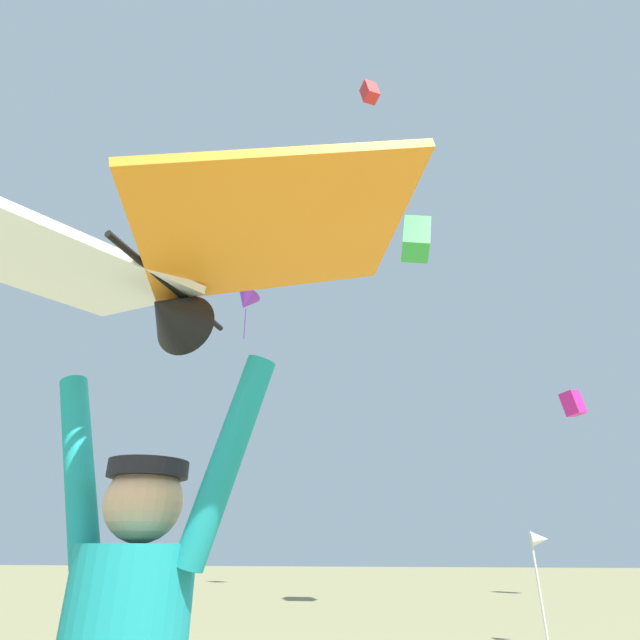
{
  "coord_description": "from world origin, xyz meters",
  "views": [
    {
      "loc": [
        0.68,
        -1.33,
        1.36
      ],
      "look_at": [
        -0.15,
        2.89,
        3.36
      ],
      "focal_mm": 28.04,
      "sensor_mm": 36.0,
      "label": 1
    }
  ],
  "objects_px": {
    "distant_kite_purple_overhead_distant": "(246,301)",
    "distant_kite_magenta_high_right": "(573,403)",
    "held_stunt_kite": "(163,267)",
    "distant_kite_green_low_right": "(416,239)",
    "marker_flag": "(540,546)",
    "distant_kite_red_high_left": "(370,92)"
  },
  "relations": [
    {
      "from": "held_stunt_kite",
      "to": "distant_kite_magenta_high_right",
      "type": "height_order",
      "value": "distant_kite_magenta_high_right"
    },
    {
      "from": "distant_kite_red_high_left",
      "to": "marker_flag",
      "type": "height_order",
      "value": "distant_kite_red_high_left"
    },
    {
      "from": "distant_kite_purple_overhead_distant",
      "to": "distant_kite_magenta_high_right",
      "type": "distance_m",
      "value": 15.83
    },
    {
      "from": "distant_kite_magenta_high_right",
      "to": "distant_kite_green_low_right",
      "type": "xyz_separation_m",
      "value": [
        -5.31,
        -6.27,
        3.81
      ]
    },
    {
      "from": "distant_kite_purple_overhead_distant",
      "to": "distant_kite_magenta_high_right",
      "type": "bearing_deg",
      "value": -10.15
    },
    {
      "from": "distant_kite_red_high_left",
      "to": "distant_kite_green_low_right",
      "type": "height_order",
      "value": "distant_kite_red_high_left"
    },
    {
      "from": "distant_kite_purple_overhead_distant",
      "to": "distant_kite_red_high_left",
      "type": "relative_size",
      "value": 2.41
    },
    {
      "from": "distant_kite_green_low_right",
      "to": "marker_flag",
      "type": "height_order",
      "value": "distant_kite_green_low_right"
    },
    {
      "from": "distant_kite_red_high_left",
      "to": "marker_flag",
      "type": "xyz_separation_m",
      "value": [
        2.84,
        -7.64,
        -20.35
      ]
    },
    {
      "from": "distant_kite_green_low_right",
      "to": "marker_flag",
      "type": "xyz_separation_m",
      "value": [
        1.45,
        -3.41,
        -8.75
      ]
    },
    {
      "from": "held_stunt_kite",
      "to": "distant_kite_green_low_right",
      "type": "relative_size",
      "value": 1.22
    },
    {
      "from": "held_stunt_kite",
      "to": "distant_kite_red_high_left",
      "type": "relative_size",
      "value": 1.65
    },
    {
      "from": "held_stunt_kite",
      "to": "distant_kite_magenta_high_right",
      "type": "relative_size",
      "value": 1.97
    },
    {
      "from": "distant_kite_purple_overhead_distant",
      "to": "distant_kite_magenta_high_right",
      "type": "xyz_separation_m",
      "value": [
        14.02,
        -2.51,
        -6.91
      ]
    },
    {
      "from": "distant_kite_purple_overhead_distant",
      "to": "marker_flag",
      "type": "bearing_deg",
      "value": -50.22
    },
    {
      "from": "distant_kite_purple_overhead_distant",
      "to": "distant_kite_magenta_high_right",
      "type": "relative_size",
      "value": 2.89
    },
    {
      "from": "distant_kite_magenta_high_right",
      "to": "marker_flag",
      "type": "bearing_deg",
      "value": -111.75
    },
    {
      "from": "distant_kite_purple_overhead_distant",
      "to": "distant_kite_green_low_right",
      "type": "bearing_deg",
      "value": -45.25
    },
    {
      "from": "held_stunt_kite",
      "to": "distant_kite_green_low_right",
      "type": "height_order",
      "value": "distant_kite_green_low_right"
    },
    {
      "from": "marker_flag",
      "to": "distant_kite_magenta_high_right",
      "type": "bearing_deg",
      "value": 68.25
    },
    {
      "from": "held_stunt_kite",
      "to": "distant_kite_purple_overhead_distant",
      "type": "distance_m",
      "value": 24.64
    },
    {
      "from": "distant_kite_green_low_right",
      "to": "distant_kite_purple_overhead_distant",
      "type": "bearing_deg",
      "value": 134.75
    }
  ]
}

